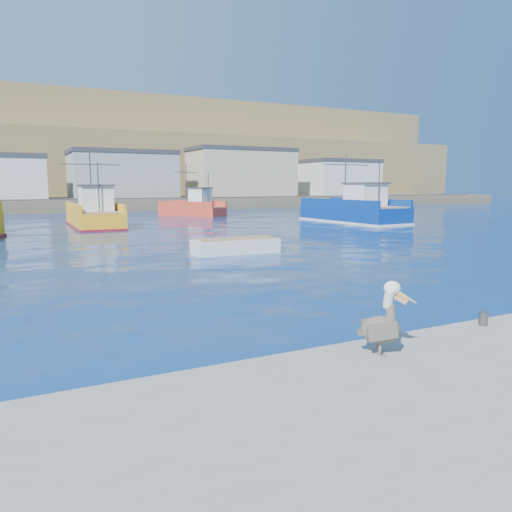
{
  "coord_description": "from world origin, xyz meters",
  "views": [
    {
      "loc": [
        -6.35,
        -10.73,
        3.6
      ],
      "look_at": [
        0.3,
        2.48,
        1.48
      ],
      "focal_mm": 35.0,
      "sensor_mm": 36.0,
      "label": 1
    }
  ],
  "objects_px": {
    "boat_orange": "(194,207)",
    "skiff_mid": "(236,247)",
    "trawler_yellow_b": "(94,215)",
    "trawler_blue": "(354,211)",
    "pelican": "(383,323)"
  },
  "relations": [
    {
      "from": "trawler_yellow_b",
      "to": "trawler_blue",
      "type": "bearing_deg",
      "value": -13.48
    },
    {
      "from": "skiff_mid",
      "to": "trawler_yellow_b",
      "type": "bearing_deg",
      "value": 100.86
    },
    {
      "from": "trawler_yellow_b",
      "to": "trawler_blue",
      "type": "relative_size",
      "value": 0.86
    },
    {
      "from": "trawler_yellow_b",
      "to": "boat_orange",
      "type": "height_order",
      "value": "trawler_yellow_b"
    },
    {
      "from": "boat_orange",
      "to": "trawler_yellow_b",
      "type": "bearing_deg",
      "value": -140.48
    },
    {
      "from": "trawler_blue",
      "to": "boat_orange",
      "type": "relative_size",
      "value": 1.52
    },
    {
      "from": "boat_orange",
      "to": "pelican",
      "type": "relative_size",
      "value": 5.84
    },
    {
      "from": "trawler_yellow_b",
      "to": "pelican",
      "type": "distance_m",
      "value": 37.56
    },
    {
      "from": "boat_orange",
      "to": "skiff_mid",
      "type": "bearing_deg",
      "value": -105.84
    },
    {
      "from": "skiff_mid",
      "to": "trawler_blue",
      "type": "bearing_deg",
      "value": 37.68
    },
    {
      "from": "boat_orange",
      "to": "pelican",
      "type": "distance_m",
      "value": 49.96
    },
    {
      "from": "boat_orange",
      "to": "skiff_mid",
      "type": "distance_m",
      "value": 32.33
    },
    {
      "from": "trawler_blue",
      "to": "pelican",
      "type": "relative_size",
      "value": 8.87
    },
    {
      "from": "trawler_blue",
      "to": "boat_orange",
      "type": "bearing_deg",
      "value": 123.2
    },
    {
      "from": "trawler_blue",
      "to": "skiff_mid",
      "type": "distance_m",
      "value": 24.5
    }
  ]
}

